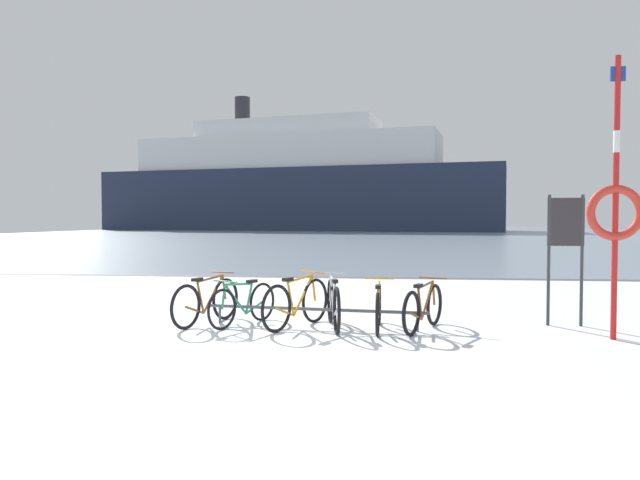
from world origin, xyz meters
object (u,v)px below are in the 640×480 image
object	(u,v)px
bicycle_3	(333,304)
ferry_ship	(294,185)
bicycle_1	(243,304)
rescue_post	(615,206)
bicycle_0	(207,301)
bicycle_4	(378,308)
info_sign	(566,237)
bicycle_2	(297,303)
bicycle_5	(423,308)

from	to	relation	value
bicycle_3	ferry_ship	distance (m)	77.05
bicycle_1	bicycle_3	distance (m)	1.44
bicycle_3	rescue_post	distance (m)	4.24
bicycle_0	bicycle_4	world-z (taller)	bicycle_0
bicycle_4	info_sign	bearing A→B (deg)	13.07
bicycle_0	bicycle_2	size ratio (longest dim) A/B	1.02
bicycle_1	info_sign	world-z (taller)	info_sign
bicycle_4	ferry_ship	size ratio (longest dim) A/B	0.03
bicycle_5	ferry_ship	size ratio (longest dim) A/B	0.03
bicycle_0	info_sign	xyz separation A→B (m)	(5.62, 0.47, 1.03)
bicycle_0	bicycle_5	size ratio (longest dim) A/B	1.04
bicycle_4	bicycle_5	bearing A→B (deg)	2.96
bicycle_0	rescue_post	distance (m)	6.19
bicycle_1	bicycle_5	xyz separation A→B (m)	(2.80, -0.14, 0.01)
bicycle_5	rescue_post	world-z (taller)	rescue_post
bicycle_5	info_sign	xyz separation A→B (m)	(2.23, 0.64, 1.05)
rescue_post	bicycle_4	bearing A→B (deg)	173.81
bicycle_2	bicycle_5	world-z (taller)	bicycle_2
bicycle_5	info_sign	bearing A→B (deg)	15.99
bicycle_1	rescue_post	xyz separation A→B (m)	(5.38, -0.52, 1.52)
bicycle_3	info_sign	size ratio (longest dim) A/B	0.83
bicycle_4	ferry_ship	world-z (taller)	ferry_ship
bicycle_1	bicycle_3	xyz separation A→B (m)	(1.44, -0.09, 0.03)
info_sign	ferry_ship	distance (m)	77.04
bicycle_3	bicycle_2	bearing A→B (deg)	-179.99
info_sign	rescue_post	bearing A→B (deg)	-70.75
info_sign	bicycle_0	bearing A→B (deg)	-175.17
bicycle_1	ferry_ship	world-z (taller)	ferry_ship
bicycle_2	bicycle_3	xyz separation A→B (m)	(0.57, 0.00, -0.01)
ferry_ship	bicycle_4	bearing A→B (deg)	-80.49
bicycle_5	rescue_post	size ratio (longest dim) A/B	0.40
bicycle_4	bicycle_5	world-z (taller)	bicycle_5
bicycle_0	bicycle_3	xyz separation A→B (m)	(2.03, -0.12, 0.01)
bicycle_5	ferry_ship	bearing A→B (deg)	100.01
bicycle_2	bicycle_4	xyz separation A→B (m)	(1.26, -0.08, -0.04)
bicycle_0	rescue_post	world-z (taller)	rescue_post
bicycle_3	bicycle_5	distance (m)	1.36
bicycle_5	bicycle_4	bearing A→B (deg)	-177.04
bicycle_4	bicycle_5	distance (m)	0.67
bicycle_1	bicycle_5	distance (m)	2.80
bicycle_1	bicycle_5	size ratio (longest dim) A/B	0.93
bicycle_5	rescue_post	bearing A→B (deg)	-8.53
bicycle_1	bicycle_2	world-z (taller)	bicycle_2
ferry_ship	info_sign	bearing A→B (deg)	-78.28
bicycle_1	info_sign	bearing A→B (deg)	5.70
bicycle_1	rescue_post	size ratio (longest dim) A/B	0.37
bicycle_4	rescue_post	world-z (taller)	rescue_post
bicycle_4	bicycle_5	size ratio (longest dim) A/B	1.06
bicycle_2	info_sign	size ratio (longest dim) A/B	0.77
info_sign	bicycle_4	bearing A→B (deg)	-166.93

